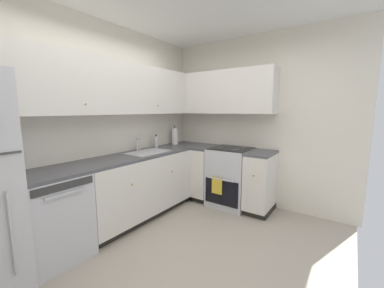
{
  "coord_description": "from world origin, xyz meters",
  "views": [
    {
      "loc": [
        -1.72,
        -1.29,
        1.53
      ],
      "look_at": [
        0.97,
        0.59,
        1.04
      ],
      "focal_mm": 21.6,
      "sensor_mm": 36.0,
      "label": 1
    }
  ],
  "objects": [
    {
      "name": "paper_towel_roll",
      "position": [
        1.45,
        1.3,
        1.06
      ],
      "size": [
        0.11,
        0.11,
        0.35
      ],
      "color": "white",
      "rests_on": "countertop_back"
    },
    {
      "name": "countertop_right",
      "position": [
        1.57,
        0.18,
        0.9
      ],
      "size": [
        0.6,
        1.24,
        0.03
      ],
      "color": "#4C4C51",
      "rests_on": "lower_cabinets_right"
    },
    {
      "name": "upper_cabinets_back",
      "position": [
        0.26,
        1.28,
        1.81
      ],
      "size": [
        2.57,
        0.34,
        0.68
      ],
      "color": "silver"
    },
    {
      "name": "sink",
      "position": [
        0.61,
        1.11,
        0.88
      ],
      "size": [
        0.61,
        0.4,
        0.1
      ],
      "color": "#B7B7BC",
      "rests_on": "countertop_back"
    },
    {
      "name": "lower_cabinets_right",
      "position": [
        1.57,
        0.18,
        0.45
      ],
      "size": [
        0.62,
        1.24,
        0.88
      ],
      "color": "silver",
      "rests_on": "ground_plane"
    },
    {
      "name": "countertop_back",
      "position": [
        0.42,
        1.14,
        0.9
      ],
      "size": [
        2.89,
        0.6,
        0.03
      ],
      "primitive_type": "cube",
      "color": "#4C4C51",
      "rests_on": "lower_cabinets_back"
    },
    {
      "name": "upper_cabinets_right",
      "position": [
        1.71,
        0.55,
        1.81
      ],
      "size": [
        0.32,
        1.79,
        0.68
      ],
      "color": "silver"
    },
    {
      "name": "faucet",
      "position": [
        0.61,
        1.32,
        1.04
      ],
      "size": [
        0.07,
        0.16,
        0.21
      ],
      "color": "silver",
      "rests_on": "countertop_back"
    },
    {
      "name": "oven_range",
      "position": [
        1.59,
        0.26,
        0.47
      ],
      "size": [
        0.68,
        0.62,
        1.07
      ],
      "color": "silver",
      "rests_on": "ground_plane"
    },
    {
      "name": "ground_plane",
      "position": [
        0.0,
        0.0,
        -0.01
      ],
      "size": [
        3.74,
        2.89,
        0.02
      ],
      "primitive_type": "cube",
      "color": "#A89E8E"
    },
    {
      "name": "wall_back",
      "position": [
        0.0,
        1.47,
        1.33
      ],
      "size": [
        3.84,
        0.05,
        2.67
      ],
      "primitive_type": "cube",
      "color": "silver",
      "rests_on": "ground_plane"
    },
    {
      "name": "wall_right",
      "position": [
        1.9,
        0.0,
        1.33
      ],
      "size": [
        0.05,
        2.99,
        2.67
      ],
      "primitive_type": "cube",
      "color": "silver",
      "rests_on": "ground_plane"
    },
    {
      "name": "dishwasher",
      "position": [
        -0.72,
        1.14,
        0.44
      ],
      "size": [
        0.6,
        0.63,
        0.88
      ],
      "color": "silver",
      "rests_on": "ground_plane"
    },
    {
      "name": "soap_bottle",
      "position": [
        1.0,
        1.32,
        1.01
      ],
      "size": [
        0.06,
        0.06,
        0.21
      ],
      "color": "silver",
      "rests_on": "countertop_back"
    },
    {
      "name": "lower_cabinets_back",
      "position": [
        0.43,
        1.15,
        0.45
      ],
      "size": [
        1.69,
        0.62,
        0.88
      ],
      "color": "silver",
      "rests_on": "ground_plane"
    }
  ]
}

